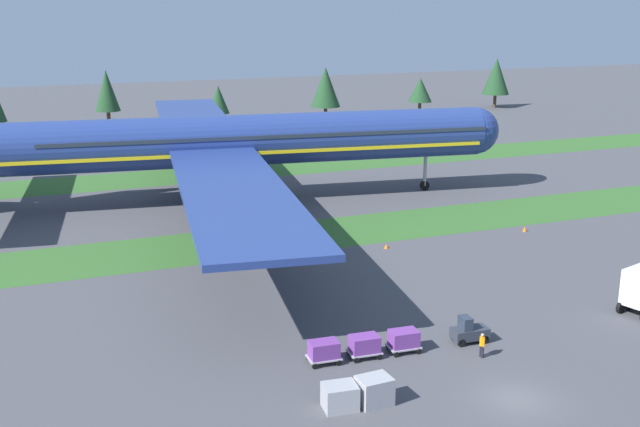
# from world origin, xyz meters

# --- Properties ---
(ground_plane) EXTENTS (400.00, 400.00, 0.00)m
(ground_plane) POSITION_xyz_m (0.00, 0.00, 0.00)
(ground_plane) COLOR #47474C
(grass_strip_near) EXTENTS (320.00, 10.36, 0.01)m
(grass_strip_near) POSITION_xyz_m (0.00, 36.85, 0.00)
(grass_strip_near) COLOR #336028
(grass_strip_near) RESTS_ON ground
(grass_strip_far) EXTENTS (320.00, 10.36, 0.01)m
(grass_strip_far) POSITION_xyz_m (0.00, 69.57, 0.00)
(grass_strip_far) COLOR #336028
(grass_strip_far) RESTS_ON ground
(airliner) EXTENTS (71.15, 87.48, 20.73)m
(airliner) POSITION_xyz_m (-5.11, 53.58, 7.42)
(airliner) COLOR navy
(airliner) RESTS_ON ground
(baggage_tug) EXTENTS (2.68, 1.46, 1.97)m
(baggage_tug) POSITION_xyz_m (1.64, 8.23, 0.81)
(baggage_tug) COLOR #2D333D
(baggage_tug) RESTS_ON ground
(cargo_dolly_lead) EXTENTS (2.29, 1.63, 1.55)m
(cargo_dolly_lead) POSITION_xyz_m (-3.38, 8.54, 0.92)
(cargo_dolly_lead) COLOR #A3A3A8
(cargo_dolly_lead) RESTS_ON ground
(cargo_dolly_second) EXTENTS (2.29, 1.63, 1.55)m
(cargo_dolly_second) POSITION_xyz_m (-6.27, 8.72, 0.92)
(cargo_dolly_second) COLOR #A3A3A8
(cargo_dolly_second) RESTS_ON ground
(cargo_dolly_third) EXTENTS (2.29, 1.63, 1.55)m
(cargo_dolly_third) POSITION_xyz_m (-9.17, 8.90, 0.92)
(cargo_dolly_third) COLOR #A3A3A8
(cargo_dolly_third) RESTS_ON ground
(ground_crew_marshaller) EXTENTS (0.36, 0.56, 1.74)m
(ground_crew_marshaller) POSITION_xyz_m (1.18, 5.84, 0.95)
(ground_crew_marshaller) COLOR black
(ground_crew_marshaller) RESTS_ON ground
(uld_container_0) EXTENTS (2.10, 1.73, 1.72)m
(uld_container_0) POSITION_xyz_m (-8.34, 2.72, 0.86)
(uld_container_0) COLOR #A3A3A8
(uld_container_0) RESTS_ON ground
(uld_container_1) EXTENTS (2.14, 1.78, 1.55)m
(uld_container_1) POSITION_xyz_m (-10.49, 2.93, 0.77)
(uld_container_1) COLOR #A3A3A8
(uld_container_1) RESTS_ON ground
(taxiway_marker_0) EXTENTS (0.44, 0.44, 0.58)m
(taxiway_marker_0) POSITION_xyz_m (21.80, 29.82, 0.29)
(taxiway_marker_0) COLOR orange
(taxiway_marker_0) RESTS_ON ground
(taxiway_marker_1) EXTENTS (0.44, 0.44, 0.58)m
(taxiway_marker_1) POSITION_xyz_m (-7.45, 31.04, 0.29)
(taxiway_marker_1) COLOR orange
(taxiway_marker_1) RESTS_ON ground
(taxiway_marker_2) EXTENTS (0.44, 0.44, 0.45)m
(taxiway_marker_2) POSITION_xyz_m (5.71, 29.90, 0.23)
(taxiway_marker_2) COLOR orange
(taxiway_marker_2) RESTS_ON ground
(distant_tree_line) EXTENTS (152.13, 10.36, 12.62)m
(distant_tree_line) POSITION_xyz_m (3.54, 112.68, 6.65)
(distant_tree_line) COLOR #4C3823
(distant_tree_line) RESTS_ON ground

